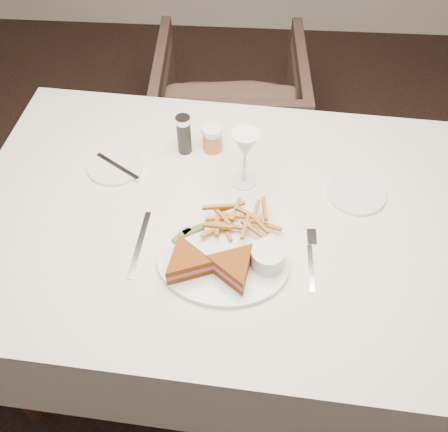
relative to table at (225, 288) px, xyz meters
The scene contains 4 objects.
ground 0.48m from the table, 71.54° to the right, with size 5.00×5.00×0.00m, color black.
table is the anchor object (origin of this frame).
chair_far 1.00m from the table, 92.47° to the left, with size 0.64×0.60×0.66m, color #46312A.
table_setting 0.42m from the table, 79.28° to the right, with size 0.83×0.59×0.18m.
Camera 1 is at (-0.04, -0.54, 1.75)m, focal length 40.00 mm.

